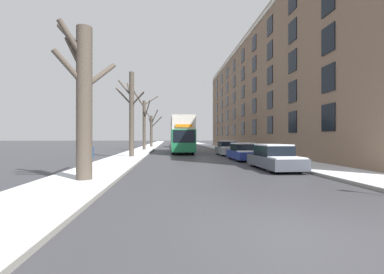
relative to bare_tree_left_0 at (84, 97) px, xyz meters
The scene contains 14 objects.
ground_plane 9.29m from the bare_tree_left_0, 45.06° to the right, with size 320.00×320.00×0.00m, color #38383D.
sidewalk_left 47.05m from the bare_tree_left_0, 90.31° to the left, with size 3.16×130.00×0.16m.
sidewalk_right 48.65m from the bare_tree_left_0, 75.22° to the left, with size 3.16×130.00×0.16m.
terrace_facade_right 30.89m from the bare_tree_left_0, 52.85° to the left, with size 9.10×49.69×16.01m.
bare_tree_left_0 is the anchor object (origin of this frame).
bare_tree_left_1 13.09m from the bare_tree_left_0, 89.73° to the left, with size 3.02×2.51×7.93m.
bare_tree_left_2 26.45m from the bare_tree_left_0, 90.03° to the left, with size 3.48×2.43×8.59m.
bare_tree_left_3 39.31m from the bare_tree_left_0, 89.72° to the left, with size 3.61×2.47×7.45m.
double_decker_bus 21.74m from the bare_tree_left_0, 76.41° to the left, with size 2.60×11.03×4.33m.
parked_car_0 10.75m from the bare_tree_left_0, 20.43° to the left, with size 1.88×4.59×1.49m.
parked_car_1 14.15m from the bare_tree_left_0, 45.53° to the left, with size 1.89×4.40×1.45m.
parked_car_2 18.84m from the bare_tree_left_0, 58.59° to the left, with size 1.82×4.29×1.57m.
oncoming_van 41.31m from the bare_tree_left_0, 83.10° to the left, with size 2.06×4.95×2.36m.
pedestrian_left_sidewalk 4.86m from the bare_tree_left_0, 102.58° to the left, with size 0.35×0.35×1.59m.
Camera 1 is at (-2.55, -4.90, 1.88)m, focal length 24.00 mm.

